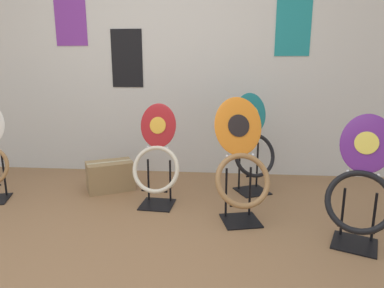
{
  "coord_description": "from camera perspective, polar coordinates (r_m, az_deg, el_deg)",
  "views": [
    {
      "loc": [
        0.65,
        -1.7,
        1.19
      ],
      "look_at": [
        0.4,
        1.07,
        0.55
      ],
      "focal_mm": 32.0,
      "sensor_mm": 36.0,
      "label": 1
    }
  ],
  "objects": [
    {
      "name": "wall_back",
      "position": [
        3.81,
        -4.77,
        14.6
      ],
      "size": [
        8.0,
        0.07,
        2.6
      ],
      "color": "silver",
      "rests_on": "ground_plane"
    },
    {
      "name": "storage_box",
      "position": [
        3.44,
        -13.5,
        -5.18
      ],
      "size": [
        0.5,
        0.43,
        0.28
      ],
      "color": "#93754C",
      "rests_on": "ground_plane"
    },
    {
      "name": "toilet_seat_display_teal_sax",
      "position": [
        3.27,
        10.17,
        -0.52
      ],
      "size": [
        0.46,
        0.38,
        0.94
      ],
      "color": "black",
      "rests_on": "ground_plane"
    },
    {
      "name": "toilet_seat_display_orange_sun",
      "position": [
        2.64,
        8.16,
        -3.26
      ],
      "size": [
        0.48,
        0.46,
        0.95
      ],
      "color": "black",
      "rests_on": "ground_plane"
    },
    {
      "name": "toilet_seat_display_purple_note",
      "position": [
        2.54,
        26.36,
        -6.32
      ],
      "size": [
        0.5,
        0.5,
        0.87
      ],
      "color": "black",
      "rests_on": "ground_plane"
    },
    {
      "name": "toilet_seat_display_crimson_swirl",
      "position": [
        2.93,
        -5.9,
        -2.45
      ],
      "size": [
        0.42,
        0.31,
        0.88
      ],
      "color": "black",
      "rests_on": "ground_plane"
    },
    {
      "name": "ground_plane",
      "position": [
        2.17,
        -14.04,
        -20.68
      ],
      "size": [
        14.0,
        14.0,
        0.0
      ],
      "primitive_type": "plane",
      "color": "#8E6642"
    }
  ]
}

